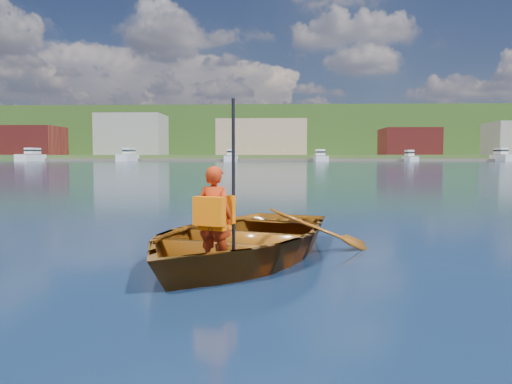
# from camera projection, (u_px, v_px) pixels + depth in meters

# --- Properties ---
(ground) EXTENTS (600.00, 600.00, 0.00)m
(ground) POSITION_uv_depth(u_px,v_px,m) (272.00, 246.00, 7.04)
(ground) COLOR #152F45
(ground) RESTS_ON ground
(rowboat) EXTENTS (3.97, 4.62, 0.81)m
(rowboat) POSITION_uv_depth(u_px,v_px,m) (238.00, 238.00, 6.17)
(rowboat) COLOR #76350B
(rowboat) RESTS_ON ground
(child_paddler) EXTENTS (0.45, 0.43, 1.78)m
(child_paddler) POSITION_uv_depth(u_px,v_px,m) (215.00, 215.00, 5.26)
(child_paddler) COLOR #B52B0C
(child_paddler) RESTS_ON ground
(shoreline) EXTENTS (400.00, 140.00, 22.00)m
(shoreline) POSITION_uv_depth(u_px,v_px,m) (276.00, 139.00, 242.16)
(shoreline) COLOR #395929
(shoreline) RESTS_ON ground
(dock) EXTENTS (160.05, 8.77, 0.80)m
(dock) POSITION_uv_depth(u_px,v_px,m) (281.00, 160.00, 154.48)
(dock) COLOR brown
(dock) RESTS_ON ground
(waterfront_buildings) EXTENTS (202.00, 16.00, 14.00)m
(waterfront_buildings) POSITION_uv_depth(u_px,v_px,m) (254.00, 138.00, 171.28)
(waterfront_buildings) COLOR brown
(waterfront_buildings) RESTS_ON ground
(marina_yachts) EXTENTS (145.15, 13.20, 4.36)m
(marina_yachts) POSITION_uv_depth(u_px,v_px,m) (238.00, 157.00, 150.26)
(marina_yachts) COLOR silver
(marina_yachts) RESTS_ON ground
(hillside_trees) EXTENTS (319.03, 84.73, 24.28)m
(hillside_trees) POSITION_uv_depth(u_px,v_px,m) (332.00, 123.00, 238.35)
(hillside_trees) COLOR #382314
(hillside_trees) RESTS_ON ground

